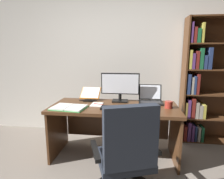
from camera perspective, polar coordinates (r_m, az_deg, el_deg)
name	(u,v)px	position (r m, az deg, el deg)	size (l,w,h in m)	color
wall_back	(121,62)	(3.30, 2.66, 8.26)	(4.84, 0.12, 2.52)	beige
desk	(115,118)	(2.63, 0.84, -8.62)	(1.68, 0.73, 0.72)	#4C2D19
bookshelf	(205,85)	(3.28, 26.37, 1.31)	(0.91, 0.30, 1.95)	#4C2D19
office_chair	(126,161)	(1.89, 4.37, -20.76)	(0.70, 0.63, 0.99)	black
monitor	(120,87)	(2.68, 2.48, 0.77)	(0.55, 0.16, 0.41)	black
laptop	(150,99)	(2.72, 11.59, -2.79)	(0.32, 0.31, 0.24)	black
keyboard	(117,108)	(2.36, 1.68, -5.63)	(0.42, 0.15, 0.02)	black
computer_mouse	(142,108)	(2.35, 9.00, -5.63)	(0.06, 0.10, 0.04)	black
reading_stand_with_book	(90,94)	(2.84, -6.60, -1.38)	(0.29, 0.28, 0.17)	black
open_binder	(69,107)	(2.45, -12.97, -5.31)	(0.45, 0.35, 0.02)	green
notepad	(97,105)	(2.55, -4.65, -4.58)	(0.15, 0.21, 0.01)	silver
pen	(98,104)	(2.55, -4.21, -4.40)	(0.01, 0.01, 0.14)	maroon
coffee_mug	(169,105)	(2.49, 16.83, -4.44)	(0.10, 0.10, 0.09)	maroon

